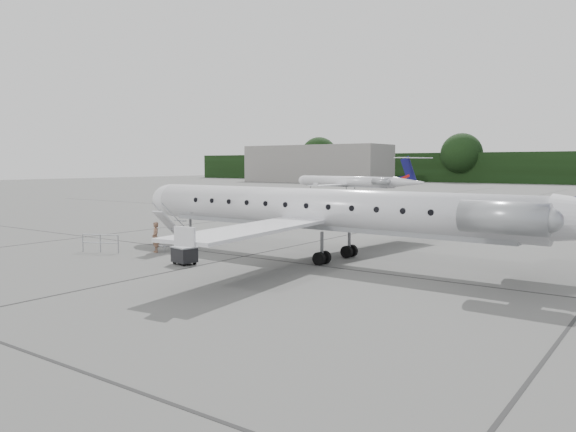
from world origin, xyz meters
The scene contains 8 objects.
ground centered at (0.00, 0.00, 0.00)m, with size 320.00×320.00×0.00m, color #5E5E5C.
terminal_building centered at (-70.00, 110.00, 5.00)m, with size 40.00×14.00×10.00m, color gray.
main_regional_jet centered at (-2.05, 4.49, 3.67)m, with size 28.66×20.63×7.35m, color silver, non-canonical shape.
airstair centered at (-10.66, 2.32, 1.15)m, with size 0.85×2.47×2.30m, color silver, non-canonical shape.
passenger centered at (-10.68, 0.93, 0.86)m, with size 0.63×0.41×1.72m, color brown.
safety_railing centered at (-13.21, -0.88, 0.50)m, with size 2.20×0.08×1.00m, color #919399, non-canonical shape.
baggage_cart centered at (-6.62, -0.77, 0.48)m, with size 1.10×0.89×0.95m, color black, non-canonical shape.
bg_regional_left centered at (-31.04, 58.09, 3.01)m, with size 22.93×16.51×6.02m, color silver, non-canonical shape.
Camera 1 is at (13.56, -20.09, 4.96)m, focal length 35.00 mm.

